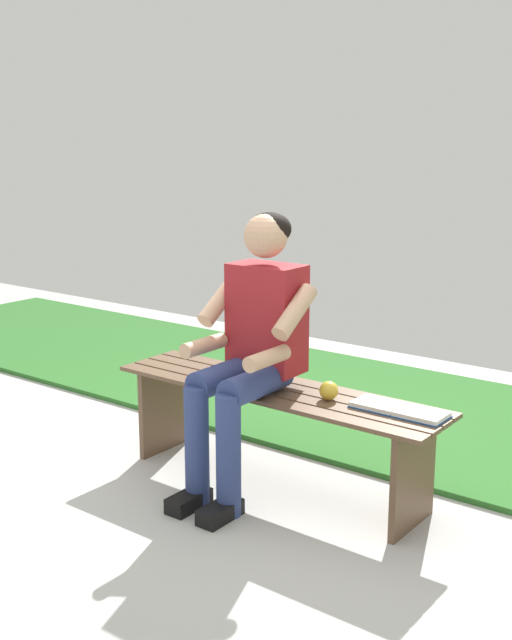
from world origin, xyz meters
TOP-DOWN VIEW (x-y plane):
  - grass_strip at (0.00, -1.23)m, footprint 9.00×1.76m
  - bench_near at (0.00, 0.00)m, footprint 1.67×0.42m
  - person_seated at (0.07, 0.10)m, footprint 0.50×0.69m
  - apple at (-0.29, -0.00)m, footprint 0.08×0.08m
  - book_open at (-0.61, -0.04)m, footprint 0.41×0.16m

SIDE VIEW (x-z plane):
  - grass_strip at x=0.00m, z-range 0.00..0.03m
  - bench_near at x=0.00m, z-range 0.12..0.60m
  - book_open at x=-0.61m, z-range 0.48..0.50m
  - apple at x=-0.29m, z-range 0.48..0.56m
  - person_seated at x=0.07m, z-range 0.07..1.35m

